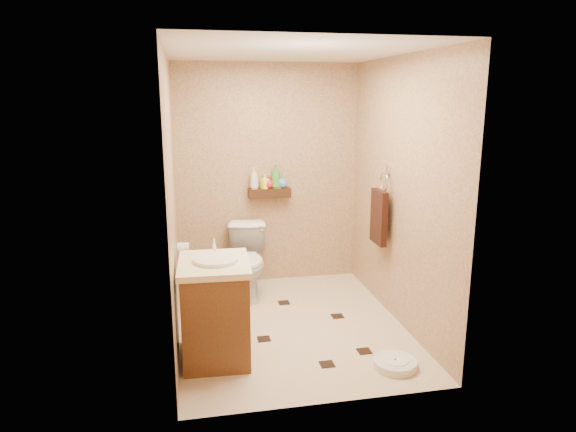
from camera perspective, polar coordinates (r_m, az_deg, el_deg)
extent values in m
plane|color=beige|center=(4.80, 0.31, -12.04)|extent=(2.50, 2.50, 0.00)
cube|color=tan|center=(5.64, -2.23, 4.53)|extent=(2.00, 0.04, 2.40)
cube|color=tan|center=(3.25, 4.76, -1.98)|extent=(2.00, 0.04, 2.40)
cube|color=tan|center=(4.34, -12.71, 1.61)|extent=(0.04, 2.50, 2.40)
cube|color=tan|center=(4.73, 12.30, 2.56)|extent=(0.04, 2.50, 2.40)
cube|color=silver|center=(4.36, 0.35, 17.82)|extent=(2.00, 2.50, 0.02)
cube|color=#3A1E0F|center=(5.59, -2.08, 2.59)|extent=(0.46, 0.14, 0.10)
cube|color=black|center=(4.56, -2.71, -13.48)|extent=(0.11, 0.11, 0.01)
cube|color=black|center=(5.00, 5.51, -11.01)|extent=(0.11, 0.11, 0.01)
cube|color=black|center=(4.18, 4.36, -16.09)|extent=(0.11, 0.11, 0.01)
cube|color=black|center=(5.15, -6.59, -10.28)|extent=(0.11, 0.11, 0.01)
cube|color=black|center=(4.40, 8.47, -14.63)|extent=(0.11, 0.11, 0.01)
cube|color=black|center=(5.28, -0.46, -9.60)|extent=(0.11, 0.11, 0.01)
imported|color=white|center=(5.39, -4.51, -5.05)|extent=(0.48, 0.75, 0.73)
cube|color=brown|center=(4.16, -8.06, -10.60)|extent=(0.53, 0.64, 0.76)
cube|color=#FAE4B4|center=(4.02, -8.24, -5.34)|extent=(0.57, 0.68, 0.05)
cylinder|color=silver|center=(4.01, -7.98, -4.93)|extent=(0.35, 0.35, 0.05)
cylinder|color=silver|center=(4.19, -8.18, -3.22)|extent=(0.03, 0.03, 0.12)
cylinder|color=white|center=(4.20, 11.81, -15.77)|extent=(0.36, 0.36, 0.06)
cylinder|color=white|center=(4.19, 11.83, -15.37)|extent=(0.20, 0.20, 0.01)
cylinder|color=#175F5D|center=(5.69, -10.09, -7.53)|extent=(0.10, 0.10, 0.11)
cylinder|color=white|center=(5.62, -10.17, -5.60)|extent=(0.02, 0.02, 0.31)
sphere|color=white|center=(5.58, -10.23, -4.17)|extent=(0.07, 0.07, 0.07)
cube|color=silver|center=(4.92, 11.09, 5.15)|extent=(0.03, 0.06, 0.08)
torus|color=silver|center=(4.93, 10.65, 3.76)|extent=(0.02, 0.19, 0.19)
cube|color=black|center=(4.98, 10.05, -0.11)|extent=(0.06, 0.30, 0.52)
cylinder|color=white|center=(5.12, -11.56, -3.52)|extent=(0.11, 0.11, 0.11)
cylinder|color=silver|center=(5.10, -12.04, -2.89)|extent=(0.04, 0.02, 0.02)
imported|color=silver|center=(5.54, -3.79, 4.22)|extent=(0.13, 0.13, 0.23)
imported|color=#FEFF35|center=(5.56, -2.59, 3.88)|extent=(0.09, 0.09, 0.16)
imported|color=red|center=(5.57, -2.10, 3.75)|extent=(0.12, 0.12, 0.13)
imported|color=green|center=(5.58, -1.36, 4.43)|extent=(0.13, 0.13, 0.26)
imported|color=#FE9654|center=(5.59, -1.16, 3.88)|extent=(0.08, 0.08, 0.15)
imported|color=#4B79BB|center=(5.60, -0.65, 3.87)|extent=(0.15, 0.15, 0.14)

